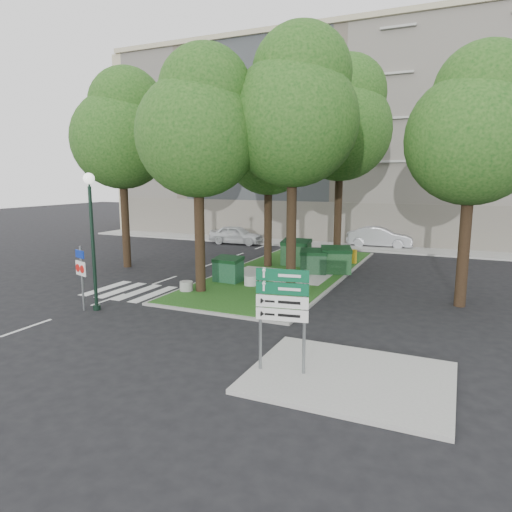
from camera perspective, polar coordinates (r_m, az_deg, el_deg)
The scene contains 26 objects.
ground at distance 17.65m, azimuth -6.91°, elevation -7.01°, with size 120.00×120.00×0.00m, color black.
median_island at distance 24.44m, azimuth 3.83°, elevation -2.07°, with size 6.00×16.00×0.12m, color #164212.
median_kerb at distance 24.44m, azimuth 3.83°, elevation -2.09°, with size 6.30×16.30×0.10m, color gray.
sidewalk_corner at distance 12.25m, azimuth 11.60°, elevation -14.64°, with size 5.00×4.00×0.12m, color #999993.
building_sidewalk at distance 34.45m, azimuth 9.16°, elevation 1.32°, with size 42.00×3.00×0.12m, color #999993.
zebra_crossing at distance 20.91m, azimuth -13.63°, elevation -4.53°, with size 5.00×3.00×0.01m, color silver.
apartment_building at distance 41.48m, azimuth 12.26°, elevation 13.64°, with size 41.00×12.00×16.00m, color #B7AD89.
tree_median_near_left at distance 19.94m, azimuth -7.03°, elevation 16.17°, with size 5.20×5.20×10.53m.
tree_median_near_right at distance 20.34m, azimuth 4.94°, elevation 17.98°, with size 5.60×5.60×11.46m.
tree_median_mid at distance 25.49m, azimuth 1.80°, elevation 14.08°, with size 4.80×4.80×9.99m.
tree_median_far at distance 27.47m, azimuth 10.78°, elevation 16.42°, with size 5.80×5.80×11.93m.
tree_street_left at distance 26.88m, azimuth -16.31°, elevation 14.92°, with size 5.40×5.40×11.00m.
tree_street_right at distance 19.58m, azimuth 25.81°, elevation 14.43°, with size 5.00×5.00×10.06m.
dumpster_a at distance 22.00m, azimuth -3.50°, elevation -1.67°, with size 1.37×1.00×1.23m.
dumpster_b at distance 26.16m, azimuth 5.04°, elevation 0.43°, with size 1.66×1.21×1.49m.
dumpster_c at distance 23.98m, azimuth 7.21°, elevation -0.70°, with size 1.60×1.31×1.29m.
dumpster_d at distance 24.23m, azimuth 9.98°, elevation -0.51°, with size 1.81×1.55×1.42m.
bollard_left at distance 20.50m, azimuth -8.71°, elevation -3.72°, with size 0.58×0.58×0.41m, color gray.
bollard_right at distance 20.21m, azimuth 2.78°, elevation -3.87°, with size 0.53×0.53×0.38m, color #AEADA8.
bollard_mid at distance 21.27m, azimuth -0.63°, elevation -3.05°, with size 0.64×0.64×0.46m, color #A0A19B.
litter_bin at distance 27.30m, azimuth 12.03°, elevation -0.04°, with size 0.45×0.45×0.78m, color #C29516.
street_lamp at distance 18.28m, azimuth -19.85°, elevation 3.63°, with size 0.42×0.42×5.25m.
traffic_sign_pole at distance 18.61m, azimuth -20.98°, elevation -1.59°, with size 0.72×0.30×2.52m.
directional_sign at distance 11.64m, azimuth 3.30°, elevation -6.01°, with size 1.34×0.29×2.71m.
car_white at distance 35.12m, azimuth -2.48°, elevation 2.67°, with size 1.68×4.18×1.42m, color silver.
car_silver at distance 34.61m, azimuth 15.23°, elevation 2.31°, with size 1.62×4.65×1.53m, color #989AA0.
Camera 1 is at (8.80, -14.43, 5.10)m, focal length 32.00 mm.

